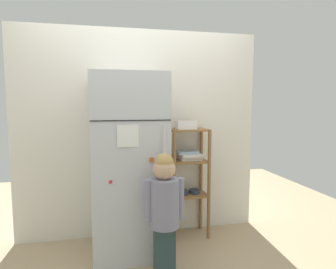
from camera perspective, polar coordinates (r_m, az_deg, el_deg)
ground_plane at (r=3.15m, az=-4.19°, el=-21.03°), size 6.00×6.00×0.00m
kitchen_wall_back at (r=3.20m, az=-5.35°, el=0.09°), size 2.60×0.03×2.20m
refrigerator at (r=2.86m, az=-7.58°, el=-5.70°), size 0.68×0.71×1.70m
child_standing at (r=2.48m, az=-0.71°, el=-12.96°), size 0.33×0.25×1.03m
pantry_shelf_unit at (r=3.20m, az=3.96°, el=-6.93°), size 0.41×0.29×1.16m
fruit_bin at (r=3.10m, az=3.39°, el=1.76°), size 0.20×0.16×0.09m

